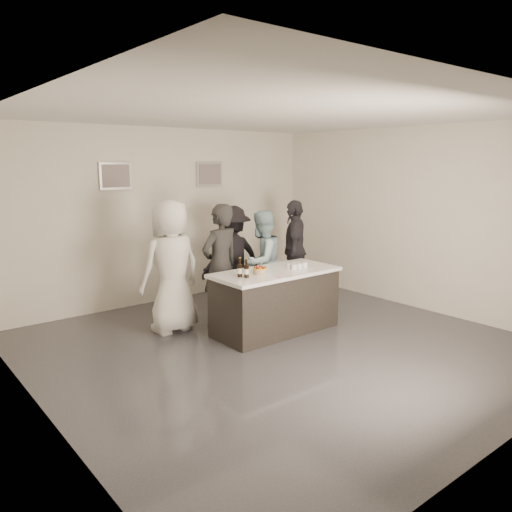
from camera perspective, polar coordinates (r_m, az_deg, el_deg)
name	(u,v)px	position (r m, az deg, el deg)	size (l,w,h in m)	color
floor	(279,346)	(6.79, 2.70, -10.20)	(6.00, 6.00, 0.00)	#3D3D42
ceiling	(282,114)	(6.37, 2.94, 15.90)	(6.00, 6.00, 0.00)	white
wall_back	(166,216)	(8.86, -10.25, 4.57)	(6.00, 0.04, 3.00)	silver
wall_left	(35,265)	(4.97, -23.96, -0.91)	(0.04, 6.00, 3.00)	silver
wall_right	(416,218)	(8.69, 17.79, 4.11)	(0.04, 6.00, 3.00)	silver
picture_left	(115,176)	(8.39, -15.77, 8.80)	(0.54, 0.04, 0.44)	#B2B2B7
picture_right	(209,174)	(9.25, -5.36, 9.29)	(0.54, 0.04, 0.44)	#B2B2B7
bar_counter	(275,301)	(7.21, 2.22, -5.16)	(1.86, 0.86, 0.90)	white
cake	(260,271)	(6.89, 0.45, -1.73)	(0.19, 0.19, 0.07)	#F3A819
beer_bottle_a	(240,268)	(6.68, -1.86, -1.33)	(0.07, 0.07, 0.26)	black
beer_bottle_b	(246,268)	(6.64, -1.10, -1.39)	(0.07, 0.07, 0.26)	black
tumbler_cluster	(297,265)	(7.30, 4.70, -1.04)	(0.30, 0.19, 0.08)	#C67B12
candles	(276,278)	(6.65, 2.28, -2.49)	(0.24, 0.08, 0.01)	pink
person_main_black	(220,266)	(7.38, -4.09, -1.11)	(0.67, 0.44, 1.83)	black
person_main_blue	(262,262)	(8.04, 0.67, -0.68)	(0.81, 0.63, 1.67)	#9CBFCC
person_guest_left	(171,267)	(7.20, -9.65, -1.21)	(0.93, 0.61, 1.91)	silver
person_guest_right	(295,249)	(8.95, 4.43, 0.77)	(1.03, 0.43, 1.76)	#33313A
person_guest_back	(232,257)	(8.33, -2.78, -0.13)	(1.11, 0.64, 1.71)	black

